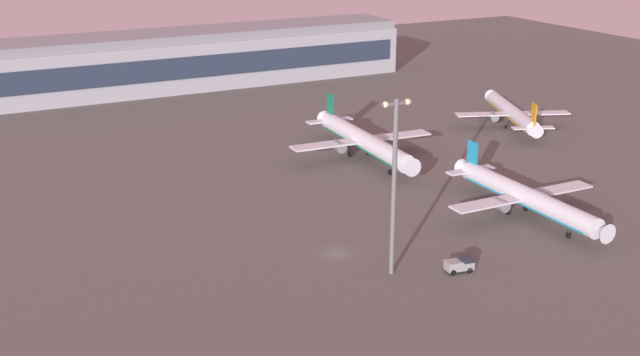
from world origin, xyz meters
The scene contains 7 objects.
ground_plane centered at (0.00, 0.00, 0.00)m, with size 416.00×416.00×0.00m, color #56544F.
terminal_building centered at (20.40, 127.19, 8.09)m, with size 129.35×22.40×16.40m.
airplane_terminal_side centered at (36.32, -1.12, 3.62)m, with size 28.97×37.28×9.59m.
airplane_far_stand centered at (28.53, 40.75, 3.99)m, with size 32.03×41.15×10.55m.
airplane_near_gate centered at (73.68, 46.16, 3.48)m, with size 27.02×34.25×9.21m.
maintenance_van centered at (12.93, -14.03, 1.18)m, with size 4.40×2.60×2.25m.
apron_light_east centered at (3.71, -9.86, 14.95)m, with size 4.80×0.90×26.21m.
Camera 1 is at (-54.87, -99.72, 51.32)m, focal length 44.97 mm.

